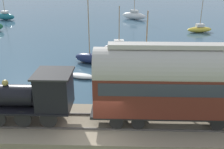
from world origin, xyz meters
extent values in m
plane|color=#607542|center=(0.00, 0.00, 0.00)|extent=(200.00, 200.00, 0.00)
cube|color=#38566B|center=(43.85, 0.00, 0.00)|extent=(80.00, 80.00, 0.01)
cube|color=gray|center=(1.31, 0.00, 0.27)|extent=(4.48, 56.00, 0.54)
cube|color=#4C4742|center=(0.51, 0.00, 0.60)|extent=(0.07, 54.88, 0.12)
cube|color=#4C4742|center=(2.12, 0.00, 0.60)|extent=(0.07, 54.88, 0.12)
cylinder|color=black|center=(0.51, 2.88, 1.15)|extent=(0.12, 0.98, 0.98)
cylinder|color=black|center=(2.12, 2.88, 1.15)|extent=(0.12, 0.98, 0.98)
cylinder|color=black|center=(0.51, 4.33, 1.15)|extent=(0.12, 0.98, 0.98)
cylinder|color=black|center=(2.12, 4.33, 1.15)|extent=(0.12, 0.98, 0.98)
cylinder|color=black|center=(2.12, 5.78, 1.15)|extent=(0.12, 0.98, 0.98)
cube|color=black|center=(1.31, 4.33, 1.56)|extent=(2.11, 5.27, 0.12)
cylinder|color=black|center=(1.31, 5.39, 2.24)|extent=(1.24, 3.16, 1.24)
sphere|color=tan|center=(1.31, 5.39, 3.00)|extent=(0.36, 0.36, 0.36)
cube|color=black|center=(1.31, 2.62, 2.59)|extent=(2.01, 1.85, 1.94)
cube|color=#282828|center=(1.31, 2.62, 3.61)|extent=(2.21, 2.09, 0.10)
cylinder|color=black|center=(0.51, -6.45, 1.04)|extent=(0.12, 0.76, 0.76)
cylinder|color=black|center=(2.12, -6.45, 1.04)|extent=(0.12, 0.76, 0.76)
cylinder|color=black|center=(0.51, -2.11, 1.04)|extent=(0.12, 0.76, 0.76)
cylinder|color=black|center=(2.12, -2.11, 1.04)|extent=(0.12, 0.76, 0.76)
cylinder|color=black|center=(0.51, -0.90, 1.04)|extent=(0.12, 0.76, 0.76)
cylinder|color=black|center=(2.12, -0.90, 1.04)|extent=(0.12, 0.76, 0.76)
cube|color=black|center=(1.31, -4.28, 1.35)|extent=(1.92, 9.65, 0.16)
cube|color=#5B2319|center=(1.31, -4.28, 2.71)|extent=(2.13, 9.26, 2.56)
cube|color=#2D333D|center=(1.31, -4.28, 3.16)|extent=(2.16, 8.68, 0.72)
cylinder|color=#B2ADA3|center=(1.31, -4.28, 3.99)|extent=(2.24, 9.26, 2.24)
cube|color=#B2ADA3|center=(1.31, -4.28, 5.23)|extent=(0.75, 7.72, 0.24)
ellipsoid|color=black|center=(17.35, -0.92, 0.53)|extent=(1.59, 3.84, 1.05)
cylinder|color=#9E8460|center=(17.35, -0.92, 3.19)|extent=(0.10, 0.10, 4.28)
cube|color=silver|center=(17.35, -0.92, 1.28)|extent=(0.87, 1.18, 0.45)
ellipsoid|color=#B72D23|center=(7.37, -3.05, 0.56)|extent=(2.77, 5.86, 1.11)
cylinder|color=#9E8460|center=(7.37, -3.05, 3.66)|extent=(0.10, 0.10, 5.08)
cube|color=silver|center=(7.37, -3.05, 1.35)|extent=(1.30, 1.86, 0.45)
ellipsoid|color=#192347|center=(13.52, 2.05, 0.53)|extent=(2.31, 3.48, 1.04)
cylinder|color=#9E8460|center=(13.52, 2.05, 3.75)|extent=(0.10, 0.10, 5.42)
ellipsoid|color=gold|center=(28.59, -13.30, 0.44)|extent=(1.94, 4.04, 0.86)
cylinder|color=#9E8460|center=(28.59, -13.30, 4.79)|extent=(0.10, 0.10, 7.85)
cube|color=silver|center=(28.59, -13.30, 1.10)|extent=(0.97, 1.28, 0.45)
ellipsoid|color=#1E707A|center=(38.76, 21.34, 0.63)|extent=(2.41, 4.28, 1.25)
cube|color=silver|center=(38.76, 21.34, 1.48)|extent=(1.09, 1.40, 0.45)
ellipsoid|color=white|center=(40.02, -3.72, 0.68)|extent=(3.44, 5.03, 1.35)
cube|color=silver|center=(40.02, -3.72, 1.59)|extent=(1.35, 1.68, 0.45)
ellipsoid|color=silver|center=(9.41, 2.35, 0.21)|extent=(1.61, 2.58, 0.41)
ellipsoid|color=#B7B2A3|center=(8.47, -8.08, 0.17)|extent=(1.02, 2.08, 0.33)
camera|label=1|loc=(-12.00, -1.07, 8.86)|focal=42.00mm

